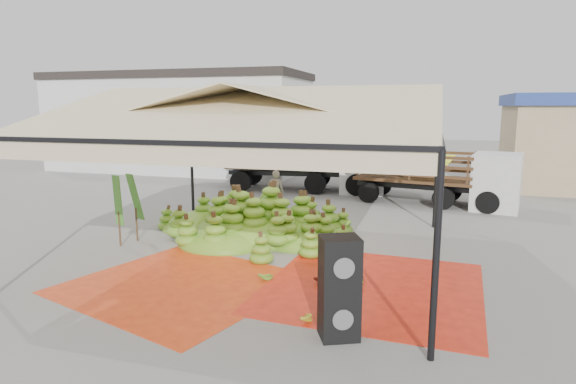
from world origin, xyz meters
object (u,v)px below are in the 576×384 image
(banana_heap, at_px, (254,212))
(vendor, at_px, (276,192))
(speaker_stack, at_px, (339,288))
(truck_left, at_px, (312,158))
(truck_right, at_px, (442,172))

(banana_heap, distance_m, vendor, 2.78)
(speaker_stack, height_order, truck_left, truck_left)
(speaker_stack, bearing_deg, banana_heap, 98.30)
(banana_heap, bearing_deg, vendor, 95.65)
(speaker_stack, relative_size, truck_left, 0.24)
(truck_left, xyz_separation_m, truck_right, (5.33, -1.66, -0.20))
(banana_heap, relative_size, vendor, 4.07)
(speaker_stack, height_order, vendor, speaker_stack)
(banana_heap, relative_size, truck_right, 1.01)
(banana_heap, height_order, truck_right, truck_right)
(banana_heap, xyz_separation_m, truck_right, (5.05, 6.05, 0.56))
(truck_left, bearing_deg, vendor, -96.72)
(banana_heap, xyz_separation_m, truck_left, (-0.28, 7.71, 0.76))
(banana_heap, height_order, speaker_stack, speaker_stack)
(banana_heap, height_order, vendor, vendor)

